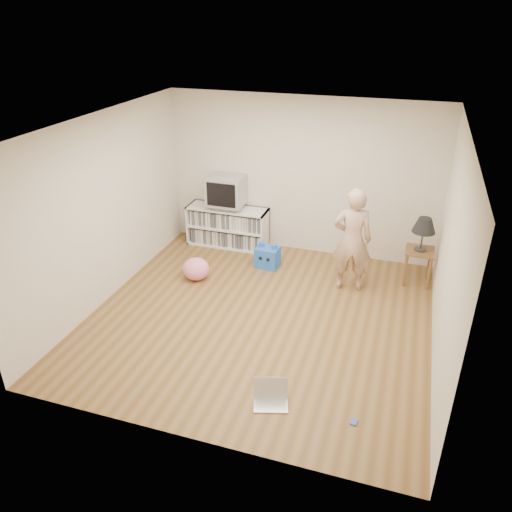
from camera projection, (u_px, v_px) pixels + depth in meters
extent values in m
plane|color=brown|center=(260.00, 317.00, 6.83)|extent=(4.50, 4.50, 0.00)
cube|color=silver|center=(301.00, 177.00, 8.15)|extent=(4.50, 0.02, 2.60)
cube|color=silver|center=(183.00, 330.00, 4.33)|extent=(4.50, 0.02, 2.60)
cube|color=silver|center=(104.00, 210.00, 6.86)|extent=(0.02, 4.50, 2.60)
cube|color=silver|center=(450.00, 255.00, 5.63)|extent=(0.02, 4.50, 2.60)
cube|color=white|center=(261.00, 125.00, 5.65)|extent=(4.50, 4.50, 0.01)
cube|color=white|center=(232.00, 222.00, 8.90)|extent=(1.40, 0.03, 0.70)
cube|color=white|center=(192.00, 222.00, 8.91)|extent=(0.03, 0.45, 0.70)
cube|color=white|center=(265.00, 231.00, 8.53)|extent=(0.03, 0.45, 0.70)
cube|color=white|center=(228.00, 244.00, 8.87)|extent=(1.40, 0.45, 0.03)
cube|color=white|center=(228.00, 226.00, 8.72)|extent=(1.34, 0.45, 0.03)
cube|color=white|center=(227.00, 209.00, 8.57)|extent=(1.40, 0.45, 0.03)
cube|color=silver|center=(228.00, 226.00, 8.72)|extent=(1.26, 0.36, 0.64)
cube|color=gray|center=(227.00, 206.00, 8.55)|extent=(0.45, 0.35, 0.07)
cube|color=#9D9DA1|center=(227.00, 190.00, 8.42)|extent=(0.60, 0.52, 0.50)
cube|color=black|center=(221.00, 195.00, 8.19)|extent=(0.50, 0.01, 0.40)
cylinder|color=brown|center=(405.00, 271.00, 7.47)|extent=(0.04, 0.04, 0.52)
cylinder|color=brown|center=(429.00, 274.00, 7.38)|extent=(0.04, 0.04, 0.52)
cylinder|color=brown|center=(406.00, 261.00, 7.76)|extent=(0.04, 0.04, 0.52)
cylinder|color=brown|center=(429.00, 264.00, 7.67)|extent=(0.04, 0.04, 0.52)
cube|color=brown|center=(420.00, 251.00, 7.44)|extent=(0.42, 0.42, 0.03)
cylinder|color=#333333|center=(420.00, 249.00, 7.43)|extent=(0.18, 0.18, 0.02)
cylinder|color=#333333|center=(422.00, 239.00, 7.35)|extent=(0.02, 0.02, 0.32)
imported|color=tan|center=(352.00, 240.00, 7.19)|extent=(0.63, 0.48, 1.58)
cube|color=silver|center=(271.00, 404.00, 5.33)|extent=(0.42, 0.35, 0.02)
cube|color=silver|center=(271.00, 387.00, 5.38)|extent=(0.37, 0.18, 0.24)
cube|color=black|center=(271.00, 387.00, 5.38)|extent=(0.32, 0.14, 0.19)
cube|color=#4961C2|center=(354.00, 422.00, 5.10)|extent=(0.08, 0.10, 0.02)
cube|color=blue|center=(268.00, 257.00, 8.06)|extent=(0.38, 0.32, 0.34)
cylinder|color=blue|center=(261.00, 244.00, 8.01)|extent=(0.09, 0.09, 0.08)
cylinder|color=blue|center=(274.00, 247.00, 7.93)|extent=(0.09, 0.09, 0.08)
sphere|color=black|center=(260.00, 258.00, 7.95)|extent=(0.06, 0.06, 0.06)
sphere|color=black|center=(268.00, 260.00, 7.90)|extent=(0.06, 0.06, 0.06)
ellipsoid|color=pink|center=(196.00, 269.00, 7.70)|extent=(0.49, 0.49, 0.35)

